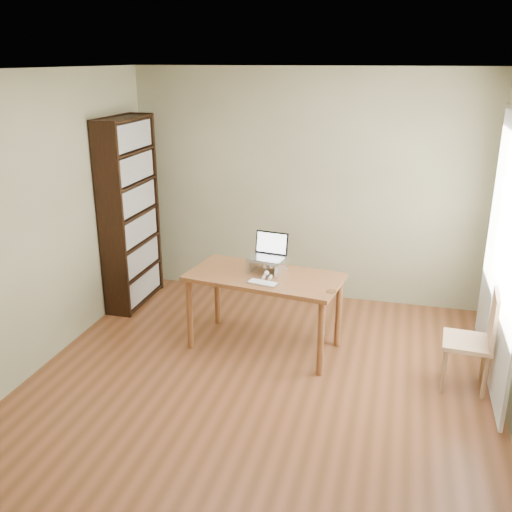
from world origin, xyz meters
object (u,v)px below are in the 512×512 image
Objects in this scene: chair at (477,337)px; cat at (271,265)px; bookshelf at (130,213)px; keyboard at (263,283)px; desk at (264,284)px; laptop at (268,251)px.

cat is at bearing 172.72° from chair.
bookshelf reaches higher than chair.
cat reaches higher than chair.
keyboard is (1.75, -0.93, -0.29)m from bookshelf.
cat is at bearing -18.83° from bookshelf.
keyboard is at bearing -72.05° from desk.
desk is 0.32m from laptop.
bookshelf reaches higher than keyboard.
keyboard is 0.34× the size of chair.
chair is at bearing 9.68° from keyboard.
cat is (0.04, 0.11, 0.16)m from desk.
chair is at bearing -14.84° from cat.
desk is 5.10× the size of keyboard.
laptop is at bearing 106.82° from keyboard.
desk is at bearing 176.20° from chair.
keyboard is (0.04, -0.22, 0.10)m from desk.
keyboard is (0.04, -0.36, -0.18)m from laptop.
keyboard is 1.87m from chair.
desk is 1.71× the size of chair.
desk is 0.20m from cat.
laptop reaches higher than desk.
chair is (1.89, -0.25, -0.18)m from desk.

